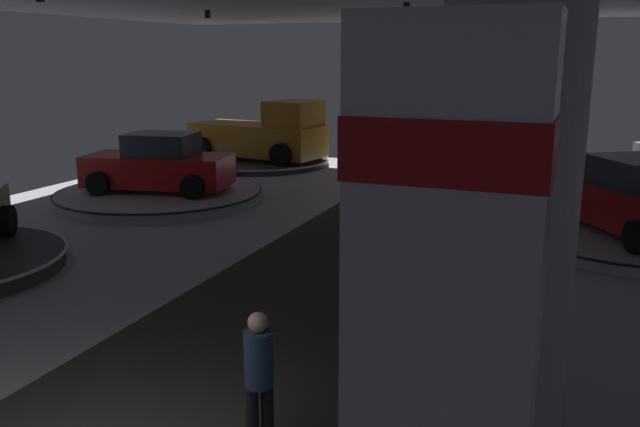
# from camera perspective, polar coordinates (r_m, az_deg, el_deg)

# --- Properties ---
(column_right) EXTENTS (1.54, 1.54, 5.50)m
(column_right) POSITION_cam_1_polar(r_m,az_deg,el_deg) (7.67, 15.66, 1.72)
(column_right) COLOR #ADADB2
(column_right) RESTS_ON ground
(brand_sign_pylon) EXTENTS (1.27, 0.65, 4.47)m
(brand_sign_pylon) POSITION_cam_1_polar(r_m,az_deg,el_deg) (4.25, 10.13, -13.85)
(brand_sign_pylon) COLOR slate
(brand_sign_pylon) RESTS_ON ground
(display_platform_far_right) EXTENTS (5.31, 5.31, 0.27)m
(display_platform_far_right) POSITION_cam_1_polar(r_m,az_deg,el_deg) (16.91, 25.09, -1.88)
(display_platform_far_right) COLOR #B7B7BC
(display_platform_far_right) RESTS_ON ground
(display_car_far_right) EXTENTS (3.80, 4.50, 1.71)m
(display_car_far_right) POSITION_cam_1_polar(r_m,az_deg,el_deg) (16.74, 25.32, 1.07)
(display_car_far_right) COLOR red
(display_car_far_right) RESTS_ON display_platform_far_right
(display_platform_deep_left) EXTENTS (5.68, 5.68, 0.25)m
(display_platform_deep_left) POSITION_cam_1_polar(r_m,az_deg,el_deg) (26.63, -5.34, 4.48)
(display_platform_deep_left) COLOR #333338
(display_platform_deep_left) RESTS_ON ground
(pickup_truck_deep_left) EXTENTS (5.54, 3.25, 2.30)m
(pickup_truck_deep_left) POSITION_cam_1_polar(r_m,az_deg,el_deg) (26.31, -4.81, 6.68)
(pickup_truck_deep_left) COLOR #B77519
(pickup_truck_deep_left) RESTS_ON display_platform_deep_left
(display_platform_far_left) EXTENTS (6.08, 6.08, 0.31)m
(display_platform_far_left) POSITION_cam_1_polar(r_m,az_deg,el_deg) (20.47, -13.50, 1.56)
(display_platform_far_left) COLOR #B7B7BC
(display_platform_far_left) RESTS_ON ground
(display_car_far_left) EXTENTS (4.47, 2.87, 1.71)m
(display_car_far_left) POSITION_cam_1_polar(r_m,az_deg,el_deg) (20.30, -13.55, 4.05)
(display_car_far_left) COLOR red
(display_car_far_left) RESTS_ON display_platform_far_left
(visitor_walking_near) EXTENTS (0.32, 0.32, 1.59)m
(visitor_walking_near) POSITION_cam_1_polar(r_m,az_deg,el_deg) (15.99, 3.75, 1.34)
(visitor_walking_near) COLOR black
(visitor_walking_near) RESTS_ON ground
(visitor_walking_far) EXTENTS (0.32, 0.32, 1.59)m
(visitor_walking_far) POSITION_cam_1_polar(r_m,az_deg,el_deg) (7.43, -5.22, -13.30)
(visitor_walking_far) COLOR black
(visitor_walking_far) RESTS_ON ground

